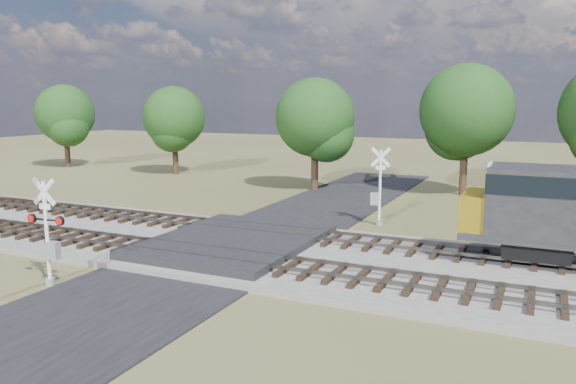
% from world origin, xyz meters
% --- Properties ---
extents(ground, '(160.00, 160.00, 0.00)m').
position_xyz_m(ground, '(0.00, 0.00, 0.00)').
color(ground, '#484826').
rests_on(ground, ground).
extents(ballast_bed, '(140.00, 10.00, 0.30)m').
position_xyz_m(ballast_bed, '(10.00, 0.50, 0.15)').
color(ballast_bed, gray).
rests_on(ballast_bed, ground).
extents(road, '(7.00, 60.00, 0.08)m').
position_xyz_m(road, '(0.00, 0.00, 0.04)').
color(road, black).
rests_on(road, ground).
extents(crossing_panel, '(7.00, 9.00, 0.62)m').
position_xyz_m(crossing_panel, '(0.00, 0.50, 0.32)').
color(crossing_panel, '#262628').
rests_on(crossing_panel, ground).
extents(track_near, '(140.00, 2.60, 0.33)m').
position_xyz_m(track_near, '(3.12, -2.00, 0.41)').
color(track_near, black).
rests_on(track_near, ballast_bed).
extents(track_far, '(140.00, 2.60, 0.33)m').
position_xyz_m(track_far, '(3.12, 3.00, 0.41)').
color(track_far, black).
rests_on(track_far, ballast_bed).
extents(crossing_signal_near, '(1.69, 0.37, 4.18)m').
position_xyz_m(crossing_signal_near, '(-3.73, -6.90, 1.74)').
color(crossing_signal_near, silver).
rests_on(crossing_signal_near, ground).
extents(crossing_signal_far, '(1.78, 0.44, 4.44)m').
position_xyz_m(crossing_signal_far, '(4.67, 8.59, 1.85)').
color(crossing_signal_far, silver).
rests_on(crossing_signal_far, ground).
extents(equipment_shed, '(5.00, 5.00, 2.73)m').
position_xyz_m(equipment_shed, '(14.00, 10.40, 1.38)').
color(equipment_shed, '#46321E').
rests_on(equipment_shed, ground).
extents(treeline, '(81.84, 9.34, 9.67)m').
position_xyz_m(treeline, '(9.10, 20.63, 5.93)').
color(treeline, black).
rests_on(treeline, ground).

